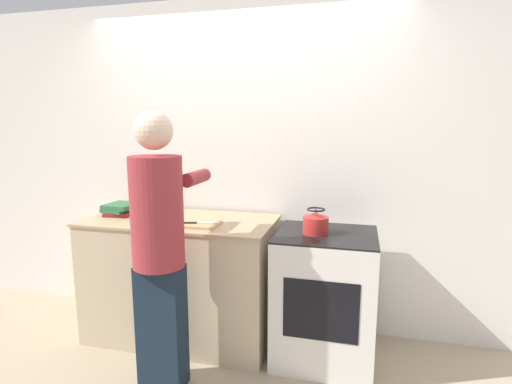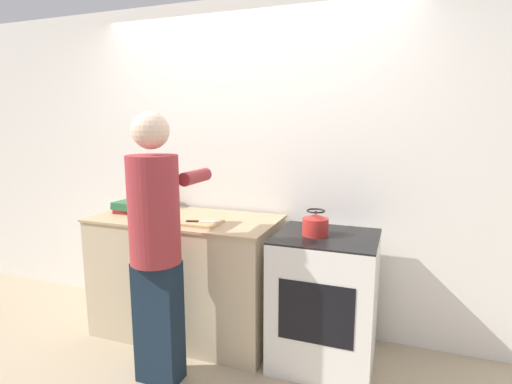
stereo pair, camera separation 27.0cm
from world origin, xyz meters
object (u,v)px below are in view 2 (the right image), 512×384
object	(u,v)px
cutting_board	(199,223)
canister_jar	(159,198)
oven	(324,300)
person	(156,239)
bowl_prep	(157,212)
knife	(202,222)
kettle	(315,225)

from	to	relation	value
cutting_board	canister_jar	xyz separation A→B (m)	(-0.59, 0.40, 0.07)
oven	person	size ratio (longest dim) A/B	0.53
canister_jar	oven	bearing A→B (deg)	-10.93
bowl_prep	canister_jar	xyz separation A→B (m)	(-0.17, 0.29, 0.05)
person	knife	bearing A→B (deg)	79.25
cutting_board	canister_jar	world-z (taller)	canister_jar
oven	bowl_prep	xyz separation A→B (m)	(-1.32, -0.00, 0.51)
oven	kettle	world-z (taller)	kettle
cutting_board	knife	world-z (taller)	knife
knife	canister_jar	bearing A→B (deg)	133.59
person	canister_jar	xyz separation A→B (m)	(-0.54, 0.84, 0.07)
canister_jar	cutting_board	bearing A→B (deg)	-33.99
cutting_board	person	bearing A→B (deg)	-96.85
oven	canister_jar	bearing A→B (deg)	169.07
kettle	cutting_board	bearing A→B (deg)	-173.72
oven	person	distance (m)	1.21
person	cutting_board	xyz separation A→B (m)	(0.05, 0.45, 0.00)
cutting_board	kettle	bearing A→B (deg)	6.28
person	cutting_board	distance (m)	0.45
cutting_board	knife	distance (m)	0.03
bowl_prep	canister_jar	bearing A→B (deg)	120.51
bowl_prep	knife	bearing A→B (deg)	-14.00
cutting_board	canister_jar	size ratio (longest dim) A/B	2.02
oven	bowl_prep	world-z (taller)	bowl_prep
oven	knife	bearing A→B (deg)	-172.39
knife	canister_jar	xyz separation A→B (m)	(-0.62, 0.40, 0.06)
kettle	canister_jar	bearing A→B (deg)	167.77
kettle	knife	bearing A→B (deg)	-173.08
person	bowl_prep	distance (m)	0.66
kettle	person	bearing A→B (deg)	-148.65
oven	person	world-z (taller)	person
kettle	bowl_prep	world-z (taller)	kettle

